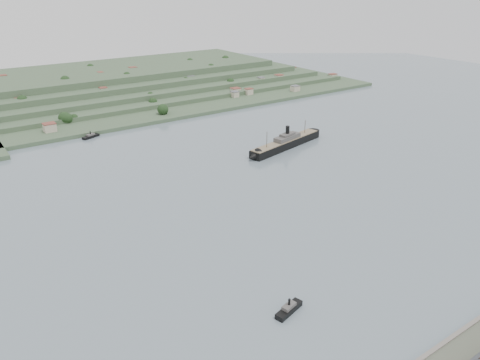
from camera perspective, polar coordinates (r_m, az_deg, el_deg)
ground at (r=325.28m, az=3.04°, el=-3.54°), size 1400.00×1400.00×0.00m
far_peninsula at (r=668.32m, az=-16.38°, el=10.77°), size 760.00×309.00×30.00m
steamship at (r=441.66m, az=5.40°, el=4.44°), size 102.06×32.99×24.75m
tugboat at (r=232.86m, az=5.98°, el=-15.36°), size 17.55×8.74×7.63m
ferry_west at (r=493.69m, az=-17.74°, el=5.11°), size 18.85×11.32×6.84m
ferry_east at (r=483.05m, az=8.51°, el=5.58°), size 17.57×6.53×6.44m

